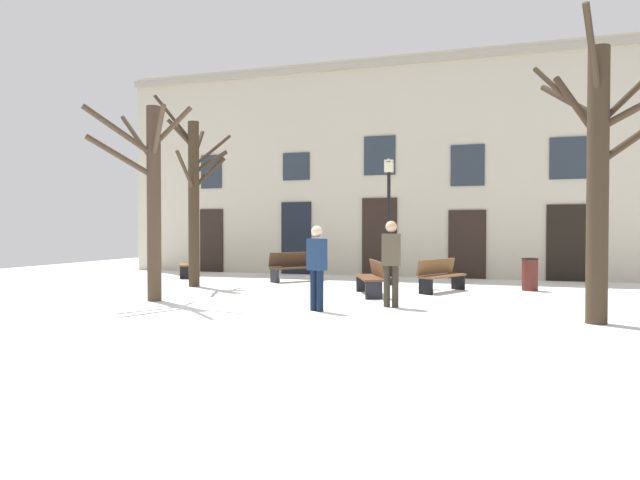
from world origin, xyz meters
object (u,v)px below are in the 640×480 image
object	(u,v)px
bench_near_lamp	(296,267)
person_crossing_plaza	(391,259)
tree_foreground	(194,194)
bench_near_center_tree	(371,277)
person_near_bench	(317,264)
tree_left_of_center	(151,191)
litter_bin	(530,274)
bench_by_litter_bin	(441,275)
streetlamp	(389,207)
bench_back_to_back_left	(188,264)
tree_center	(598,170)

from	to	relation	value
bench_near_lamp	person_crossing_plaza	world-z (taller)	person_crossing_plaza
tree_foreground	bench_near_center_tree	bearing A→B (deg)	-6.13
person_near_bench	person_crossing_plaza	distance (m)	1.67
tree_foreground	tree_left_of_center	xyz separation A→B (m)	(0.72, -3.16, -0.14)
litter_bin	person_near_bench	bearing A→B (deg)	-129.64
bench_by_litter_bin	person_near_bench	bearing A→B (deg)	-179.43
bench_by_litter_bin	person_crossing_plaza	xyz separation A→B (m)	(-0.74, -3.22, 0.59)
tree_foreground	streetlamp	xyz separation A→B (m)	(5.27, 2.04, -0.38)
tree_left_of_center	person_crossing_plaza	world-z (taller)	tree_left_of_center
bench_near_center_tree	bench_near_lamp	xyz separation A→B (m)	(-3.05, 2.89, 0.01)
bench_by_litter_bin	person_near_bench	size ratio (longest dim) A/B	1.01
streetlamp	bench_near_lamp	size ratio (longest dim) A/B	2.22
tree_foreground	person_crossing_plaza	xyz separation A→B (m)	(6.16, -2.49, -1.65)
streetlamp	person_crossing_plaza	world-z (taller)	streetlamp
tree_left_of_center	bench_near_center_tree	xyz separation A→B (m)	(4.59, 2.59, -2.08)
tree_foreground	person_crossing_plaza	bearing A→B (deg)	-21.98
tree_left_of_center	streetlamp	xyz separation A→B (m)	(4.55, 5.20, -0.24)
tree_left_of_center	bench_by_litter_bin	world-z (taller)	tree_left_of_center
bench_by_litter_bin	streetlamp	bearing A→B (deg)	78.00
tree_left_of_center	streetlamp	size ratio (longest dim) A/B	1.19
bench_near_lamp	person_near_bench	bearing A→B (deg)	-118.30
bench_by_litter_bin	bench_back_to_back_left	bearing A→B (deg)	104.87
bench_near_center_tree	bench_back_to_back_left	bearing A→B (deg)	-135.17
tree_foreground	streetlamp	size ratio (longest dim) A/B	1.47
tree_center	person_near_bench	bearing A→B (deg)	-178.84
streetlamp	bench_by_litter_bin	world-z (taller)	streetlamp
bench_near_lamp	person_near_bench	size ratio (longest dim) A/B	0.98
litter_bin	tree_left_of_center	bearing A→B (deg)	-149.83
bench_near_lamp	streetlamp	bearing A→B (deg)	-57.46
bench_near_lamp	person_near_bench	world-z (taller)	person_near_bench
bench_near_lamp	bench_by_litter_bin	bearing A→B (deg)	-70.99
bench_near_center_tree	tree_left_of_center	bearing A→B (deg)	-81.92
bench_near_center_tree	bench_back_to_back_left	world-z (taller)	bench_near_center_tree
tree_center	streetlamp	distance (m)	7.19
person_crossing_plaza	person_near_bench	bearing A→B (deg)	-146.49
tree_foreground	bench_near_lamp	xyz separation A→B (m)	(2.25, 2.32, -2.21)
tree_foreground	streetlamp	distance (m)	5.67
tree_left_of_center	bench_back_to_back_left	bearing A→B (deg)	113.56
tree_center	streetlamp	world-z (taller)	tree_center
tree_center	bench_near_lamp	distance (m)	9.86
bench_by_litter_bin	tree_left_of_center	bearing A→B (deg)	148.94
streetlamp	bench_by_litter_bin	distance (m)	2.79
bench_near_center_tree	tree_center	bearing A→B (deg)	37.61
tree_foreground	bench_by_litter_bin	bearing A→B (deg)	6.10
bench_back_to_back_left	person_crossing_plaza	size ratio (longest dim) A/B	0.83
bench_back_to_back_left	tree_center	bearing A→B (deg)	32.83
streetlamp	bench_near_lamp	bearing A→B (deg)	174.75
bench_by_litter_bin	bench_near_center_tree	bearing A→B (deg)	156.10
streetlamp	person_crossing_plaza	xyz separation A→B (m)	(0.89, -4.53, -1.27)
streetlamp	bench_back_to_back_left	size ratio (longest dim) A/B	2.46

